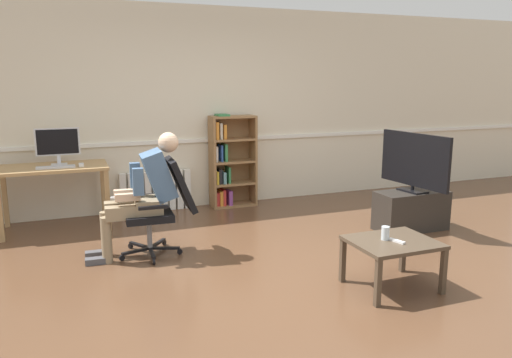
# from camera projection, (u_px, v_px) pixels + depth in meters

# --- Properties ---
(ground_plane) EXTENTS (18.00, 18.00, 0.00)m
(ground_plane) POSITION_uv_depth(u_px,v_px,m) (274.00, 271.00, 4.61)
(ground_plane) COLOR brown
(back_wall) EXTENTS (12.00, 0.13, 2.70)m
(back_wall) POSITION_uv_depth(u_px,v_px,m) (198.00, 109.00, 6.75)
(back_wall) COLOR beige
(back_wall) RESTS_ON ground_plane
(computer_desk) EXTENTS (1.21, 0.68, 0.76)m
(computer_desk) POSITION_uv_depth(u_px,v_px,m) (54.00, 175.00, 5.77)
(computer_desk) COLOR tan
(computer_desk) RESTS_ON ground_plane
(imac_monitor) EXTENTS (0.49, 0.14, 0.43)m
(imac_monitor) POSITION_uv_depth(u_px,v_px,m) (58.00, 143.00, 5.79)
(imac_monitor) COLOR silver
(imac_monitor) RESTS_ON computer_desk
(keyboard) EXTENTS (0.42, 0.12, 0.02)m
(keyboard) POSITION_uv_depth(u_px,v_px,m) (56.00, 167.00, 5.63)
(keyboard) COLOR silver
(keyboard) RESTS_ON computer_desk
(computer_mouse) EXTENTS (0.06, 0.10, 0.03)m
(computer_mouse) POSITION_uv_depth(u_px,v_px,m) (81.00, 165.00, 5.74)
(computer_mouse) COLOR white
(computer_mouse) RESTS_ON computer_desk
(bookshelf) EXTENTS (0.62, 0.29, 1.28)m
(bookshelf) POSITION_uv_depth(u_px,v_px,m) (229.00, 163.00, 6.85)
(bookshelf) COLOR olive
(bookshelf) RESTS_ON ground_plane
(radiator) EXTENTS (0.94, 0.08, 0.54)m
(radiator) POSITION_uv_depth(u_px,v_px,m) (156.00, 191.00, 6.64)
(radiator) COLOR white
(radiator) RESTS_ON ground_plane
(office_chair) EXTENTS (0.79, 0.62, 0.98)m
(office_chair) POSITION_uv_depth(u_px,v_px,m) (163.00, 203.00, 4.98)
(office_chair) COLOR black
(office_chair) RESTS_ON ground_plane
(person_seated) EXTENTS (0.96, 0.40, 1.24)m
(person_seated) POSITION_uv_depth(u_px,v_px,m) (143.00, 192.00, 4.90)
(person_seated) COLOR #937F60
(person_seated) RESTS_ON ground_plane
(tv_stand) EXTENTS (0.84, 0.38, 0.46)m
(tv_stand) POSITION_uv_depth(u_px,v_px,m) (411.00, 211.00, 5.82)
(tv_stand) COLOR #2D2823
(tv_stand) RESTS_ON ground_plane
(tv_screen) EXTENTS (0.24, 1.02, 0.68)m
(tv_screen) POSITION_uv_depth(u_px,v_px,m) (414.00, 161.00, 5.71)
(tv_screen) COLOR black
(tv_screen) RESTS_ON tv_stand
(coffee_table) EXTENTS (0.70, 0.58, 0.42)m
(coffee_table) POSITION_uv_depth(u_px,v_px,m) (393.00, 247.00, 4.17)
(coffee_table) COLOR #4C3D2D
(coffee_table) RESTS_ON ground_plane
(drinking_glass) EXTENTS (0.07, 0.07, 0.12)m
(drinking_glass) POSITION_uv_depth(u_px,v_px,m) (385.00, 233.00, 4.17)
(drinking_glass) COLOR silver
(drinking_glass) RESTS_ON coffee_table
(spare_remote) EXTENTS (0.08, 0.15, 0.02)m
(spare_remote) POSITION_uv_depth(u_px,v_px,m) (397.00, 241.00, 4.12)
(spare_remote) COLOR white
(spare_remote) RESTS_ON coffee_table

